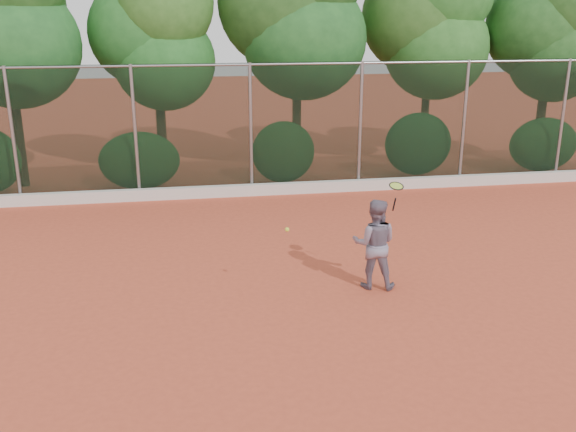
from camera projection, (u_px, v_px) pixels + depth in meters
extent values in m
plane|color=#C1492D|center=(298.00, 303.00, 10.98)|extent=(80.00, 80.00, 0.00)
cube|color=beige|center=(253.00, 190.00, 17.33)|extent=(24.00, 0.20, 0.30)
imported|color=slate|center=(374.00, 244.00, 11.39)|extent=(0.95, 0.84, 1.65)
cube|color=black|center=(251.00, 130.00, 17.01)|extent=(24.00, 0.01, 3.50)
cylinder|color=gray|center=(250.00, 65.00, 16.49)|extent=(24.00, 0.06, 0.06)
cylinder|color=gray|center=(13.00, 137.00, 16.07)|extent=(0.09, 0.09, 3.50)
cylinder|color=gray|center=(135.00, 133.00, 16.54)|extent=(0.09, 0.09, 3.50)
cylinder|color=gray|center=(251.00, 130.00, 17.01)|extent=(0.09, 0.09, 3.50)
cylinder|color=gray|center=(360.00, 127.00, 17.48)|extent=(0.09, 0.09, 3.50)
cylinder|color=gray|center=(464.00, 124.00, 17.96)|extent=(0.09, 0.09, 3.50)
cylinder|color=gray|center=(562.00, 121.00, 18.43)|extent=(0.09, 0.09, 3.50)
cylinder|color=#3A2816|center=(19.00, 135.00, 17.90)|extent=(0.24, 0.24, 2.90)
ellipsoid|color=#2D762D|center=(15.00, 45.00, 17.09)|extent=(3.50, 2.90, 3.40)
cylinder|color=#422B19|center=(162.00, 137.00, 18.97)|extent=(0.28, 0.28, 2.40)
ellipsoid|color=#205D20|center=(164.00, 61.00, 18.23)|extent=(2.90, 2.40, 2.80)
ellipsoid|color=#1E5920|center=(145.00, 32.00, 18.19)|extent=(3.20, 2.70, 3.10)
ellipsoid|color=#2D6221|center=(165.00, 2.00, 17.57)|extent=(2.70, 2.30, 2.90)
cylinder|color=#44301A|center=(297.00, 125.00, 19.22)|extent=(0.26, 0.26, 3.00)
ellipsoid|color=#2C742C|center=(305.00, 39.00, 18.39)|extent=(3.60, 3.00, 3.50)
ellipsoid|color=#336827|center=(286.00, 2.00, 18.29)|extent=(3.90, 3.20, 3.80)
cylinder|color=#412E19|center=(424.00, 125.00, 20.10)|extent=(0.24, 0.24, 2.70)
ellipsoid|color=#255D20|center=(437.00, 48.00, 19.32)|extent=(3.20, 2.70, 3.10)
ellipsoid|color=#254F1B|center=(419.00, 17.00, 19.24)|extent=(3.50, 2.90, 3.40)
cylinder|color=#482F1C|center=(539.00, 127.00, 20.33)|extent=(0.28, 0.28, 2.50)
ellipsoid|color=#306727|center=(556.00, 54.00, 19.58)|extent=(3.00, 2.50, 2.90)
ellipsoid|color=#2F6A28|center=(539.00, 27.00, 19.54)|extent=(3.30, 2.80, 3.20)
ellipsoid|color=#2D6827|center=(139.00, 161.00, 17.57)|extent=(2.20, 1.16, 1.60)
ellipsoid|color=#2E6426|center=(283.00, 152.00, 18.17)|extent=(1.80, 1.04, 1.76)
ellipsoid|color=#266125|center=(418.00, 144.00, 18.76)|extent=(2.00, 1.10, 1.84)
ellipsoid|color=#30712B|center=(543.00, 145.00, 19.44)|extent=(2.16, 1.12, 1.64)
cylinder|color=black|center=(394.00, 204.00, 11.22)|extent=(0.04, 0.11, 0.26)
torus|color=black|center=(396.00, 186.00, 11.06)|extent=(0.29, 0.28, 0.10)
cylinder|color=#ABC339|center=(396.00, 186.00, 11.06)|extent=(0.24, 0.24, 0.07)
sphere|color=#D4E534|center=(287.00, 230.00, 10.60)|extent=(0.07, 0.07, 0.07)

